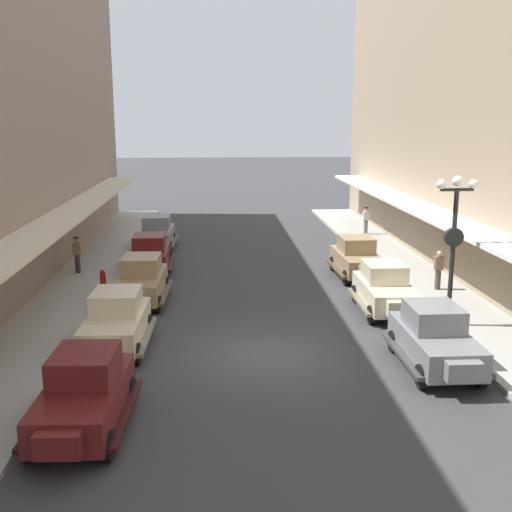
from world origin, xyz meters
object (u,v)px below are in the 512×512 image
parked_car_7 (357,257)px  pedestrian_1 (438,270)px  parked_car_0 (385,288)px  pedestrian_0 (366,220)px  parked_car_5 (157,232)px  lamp_post_with_clock (453,245)px  pedestrian_2 (77,254)px  parked_car_4 (141,279)px  fire_hydrant (103,279)px  parked_car_6 (150,253)px  parked_car_2 (116,320)px  parked_car_1 (435,337)px  parked_car_3 (84,392)px

parked_car_7 → pedestrian_1: parked_car_7 is taller
parked_car_0 → pedestrian_0: parked_car_0 is taller
parked_car_5 → lamp_post_with_clock: lamp_post_with_clock is taller
lamp_post_with_clock → pedestrian_2: size_ratio=3.09×
parked_car_0 → parked_car_7: 5.27m
parked_car_4 → fire_hydrant: parked_car_4 is taller
lamp_post_with_clock → parked_car_7: bearing=101.8°
parked_car_4 → parked_car_6: 5.02m
parked_car_7 → pedestrian_1: 3.98m
parked_car_5 → pedestrian_1: bearing=-38.0°
parked_car_0 → lamp_post_with_clock: (1.67, -2.09, 2.04)m
parked_car_2 → pedestrian_1: size_ratio=2.62×
parked_car_0 → parked_car_2: (-9.50, -3.22, 0.00)m
parked_car_0 → lamp_post_with_clock: 3.37m
parked_car_0 → parked_car_4: 9.48m
lamp_post_with_clock → parked_car_2: bearing=-174.3°
parked_car_0 → pedestrian_2: (-12.73, 6.38, 0.07)m
parked_car_5 → parked_car_0: bearing=-51.8°
parked_car_2 → parked_car_7: 12.84m
parked_car_1 → parked_car_6: (-9.42, 12.27, 0.00)m
parked_car_6 → parked_car_7: (9.57, -1.59, 0.00)m
fire_hydrant → pedestrian_1: 14.05m
parked_car_6 → parked_car_4: bearing=-88.4°
parked_car_6 → pedestrian_2: 3.33m
lamp_post_with_clock → pedestrian_0: (1.30, 17.32, -1.97)m
parked_car_1 → fire_hydrant: parked_car_1 is taller
parked_car_1 → parked_car_5: 20.06m
parked_car_2 → parked_car_5: (-0.10, 15.43, 0.00)m
parked_car_6 → parked_car_7: same height
parked_car_7 → parked_car_3: bearing=-124.9°
parked_car_2 → parked_car_3: (0.06, -5.25, 0.00)m
parked_car_0 → pedestrian_1: size_ratio=2.61×
parked_car_3 → pedestrian_2: parked_car_3 is taller
parked_car_2 → pedestrian_2: bearing=108.6°
parked_car_0 → lamp_post_with_clock: bearing=-51.4°
parked_car_6 → pedestrian_0: (12.41, 8.37, 0.07)m
parked_car_4 → lamp_post_with_clock: bearing=-19.8°
parked_car_1 → parked_car_2: size_ratio=0.99×
parked_car_5 → parked_car_4: bearing=-88.3°
parked_car_2 → lamp_post_with_clock: size_ratio=0.83×
pedestrian_0 → pedestrian_2: bearing=-150.6°
parked_car_3 → pedestrian_1: bearing=41.4°
parked_car_3 → pedestrian_1: (12.37, 10.89, 0.05)m
parked_car_2 → parked_car_7: bearing=41.4°
parked_car_0 → parked_car_3: (-9.44, -8.47, 0.00)m
fire_hydrant → pedestrian_1: pedestrian_1 is taller
parked_car_3 → parked_car_7: size_ratio=1.00×
parked_car_2 → fire_hydrant: bearing=103.2°
parked_car_4 → fire_hydrant: 2.45m
parked_car_2 → parked_car_5: 15.43m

